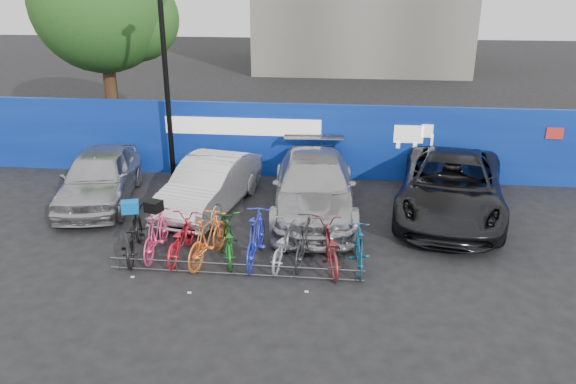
# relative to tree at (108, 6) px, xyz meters

# --- Properties ---
(ground) EXTENTS (100.00, 100.00, 0.00)m
(ground) POSITION_rel_tree_xyz_m (6.77, -10.06, -5.07)
(ground) COLOR black
(ground) RESTS_ON ground
(hoarding) EXTENTS (22.00, 0.18, 2.40)m
(hoarding) POSITION_rel_tree_xyz_m (6.78, -4.06, -3.86)
(hoarding) COLOR navy
(hoarding) RESTS_ON ground
(tree) EXTENTS (5.40, 5.20, 7.80)m
(tree) POSITION_rel_tree_xyz_m (0.00, 0.00, 0.00)
(tree) COLOR #382314
(tree) RESTS_ON ground
(lamppost) EXTENTS (0.25, 0.50, 6.11)m
(lamppost) POSITION_rel_tree_xyz_m (3.57, -4.66, -1.80)
(lamppost) COLOR black
(lamppost) RESTS_ON ground
(bike_rack) EXTENTS (5.60, 0.03, 0.30)m
(bike_rack) POSITION_rel_tree_xyz_m (6.77, -10.66, -4.91)
(bike_rack) COLOR #595B60
(bike_rack) RESTS_ON ground
(car_0) EXTENTS (2.61, 4.79, 1.55)m
(car_0) POSITION_rel_tree_xyz_m (2.12, -6.85, -4.30)
(car_0) COLOR #A2A2A6
(car_0) RESTS_ON ground
(car_1) EXTENTS (2.35, 4.58, 1.44)m
(car_1) POSITION_rel_tree_xyz_m (5.36, -6.98, -4.35)
(car_1) COLOR silver
(car_1) RESTS_ON ground
(car_2) EXTENTS (2.55, 5.52, 1.56)m
(car_2) POSITION_rel_tree_xyz_m (8.24, -7.01, -4.29)
(car_2) COLOR #A5A4A9
(car_2) RESTS_ON ground
(car_3) EXTENTS (3.65, 6.18, 1.61)m
(car_3) POSITION_rel_tree_xyz_m (11.93, -6.66, -4.26)
(car_3) COLOR black
(car_3) RESTS_ON ground
(bike_0) EXTENTS (1.16, 2.16, 1.08)m
(bike_0) POSITION_rel_tree_xyz_m (4.25, -9.93, -4.53)
(bike_0) COLOR black
(bike_0) RESTS_ON ground
(bike_1) EXTENTS (0.54, 1.83, 1.10)m
(bike_1) POSITION_rel_tree_xyz_m (4.78, -9.86, -4.52)
(bike_1) COLOR #ED4077
(bike_1) RESTS_ON ground
(bike_2) EXTENTS (0.69, 1.82, 0.95)m
(bike_2) POSITION_rel_tree_xyz_m (5.36, -9.91, -4.60)
(bike_2) COLOR red
(bike_2) RESTS_ON ground
(bike_3) EXTENTS (0.96, 1.96, 1.13)m
(bike_3) POSITION_rel_tree_xyz_m (6.05, -10.03, -4.50)
(bike_3) COLOR orange
(bike_3) RESTS_ON ground
(bike_4) EXTENTS (1.04, 1.88, 0.94)m
(bike_4) POSITION_rel_tree_xyz_m (6.46, -9.85, -4.60)
(bike_4) COLOR #14661A
(bike_4) RESTS_ON ground
(bike_5) EXTENTS (0.63, 2.01, 1.19)m
(bike_5) POSITION_rel_tree_xyz_m (7.12, -9.93, -4.47)
(bike_5) COLOR #232FB9
(bike_5) RESTS_ON ground
(bike_6) EXTENTS (0.86, 1.84, 0.93)m
(bike_6) POSITION_rel_tree_xyz_m (7.74, -9.95, -4.60)
(bike_6) COLOR #9EA1A5
(bike_6) RESTS_ON ground
(bike_7) EXTENTS (0.77, 1.86, 1.08)m
(bike_7) POSITION_rel_tree_xyz_m (8.23, -9.85, -4.53)
(bike_7) COLOR #28272A
(bike_7) RESTS_ON ground
(bike_8) EXTENTS (1.04, 2.01, 1.00)m
(bike_8) POSITION_rel_tree_xyz_m (8.79, -10.04, -4.57)
(bike_8) COLOR maroon
(bike_8) RESTS_ON ground
(bike_9) EXTENTS (0.56, 1.68, 1.00)m
(bike_9) POSITION_rel_tree_xyz_m (9.45, -10.04, -4.57)
(bike_9) COLOR navy
(bike_9) RESTS_ON ground
(cargo_crate) EXTENTS (0.44, 0.38, 0.27)m
(cargo_crate) POSITION_rel_tree_xyz_m (4.25, -9.93, -3.86)
(cargo_crate) COLOR blue
(cargo_crate) RESTS_ON bike_0
(cargo_topcase) EXTENTS (0.43, 0.40, 0.25)m
(cargo_topcase) POSITION_rel_tree_xyz_m (4.78, -9.86, -3.85)
(cargo_topcase) COLOR black
(cargo_topcase) RESTS_ON bike_1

